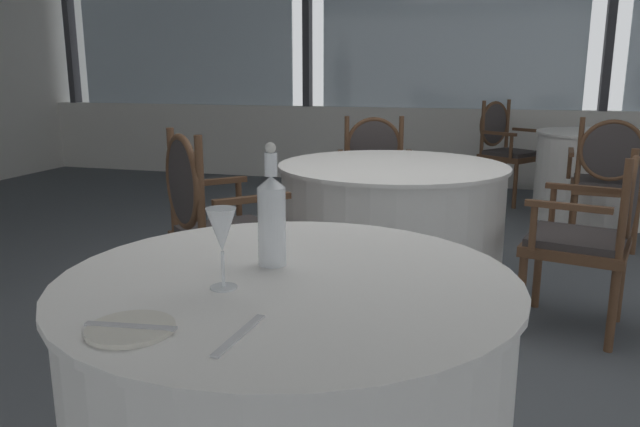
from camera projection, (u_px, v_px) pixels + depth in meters
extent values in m
plane|color=#4C5156|center=(372.00, 317.00, 3.18)|extent=(13.91, 13.91, 0.00)
cube|color=silver|center=(444.00, 147.00, 6.83)|extent=(10.14, 0.12, 0.85)
cube|color=silver|center=(183.00, 36.00, 7.43)|extent=(2.80, 0.02, 1.64)
cube|color=#333338|center=(71.00, 38.00, 7.84)|extent=(0.08, 0.14, 1.64)
cube|color=silver|center=(449.00, 31.00, 6.57)|extent=(2.80, 0.02, 1.64)
cube|color=#333338|center=(307.00, 34.00, 6.98)|extent=(0.08, 0.14, 1.64)
cube|color=#333338|center=(610.00, 28.00, 6.12)|extent=(0.08, 0.14, 1.64)
cylinder|color=white|center=(288.00, 280.00, 1.52)|extent=(1.15, 1.15, 0.02)
cylinder|color=white|center=(290.00, 415.00, 1.61)|extent=(1.11, 1.11, 0.73)
cylinder|color=silver|center=(131.00, 329.00, 1.20)|extent=(0.17, 0.17, 0.01)
cube|color=silver|center=(130.00, 326.00, 1.20)|extent=(0.19, 0.04, 0.00)
cube|color=silver|center=(239.00, 335.00, 1.18)|extent=(0.03, 0.20, 0.00)
cylinder|color=white|center=(272.00, 227.00, 1.59)|extent=(0.07, 0.07, 0.21)
cone|color=white|center=(271.00, 182.00, 1.56)|extent=(0.07, 0.07, 0.03)
cylinder|color=white|center=(271.00, 164.00, 1.55)|extent=(0.03, 0.03, 0.06)
sphere|color=silver|center=(270.00, 148.00, 1.54)|extent=(0.03, 0.03, 0.03)
cylinder|color=white|center=(224.00, 287.00, 1.44)|extent=(0.06, 0.06, 0.00)
cylinder|color=white|center=(223.00, 269.00, 1.43)|extent=(0.01, 0.01, 0.09)
cone|color=white|center=(222.00, 230.00, 1.41)|extent=(0.07, 0.07, 0.10)
cylinder|color=white|center=(393.00, 166.00, 3.36)|extent=(1.26, 1.26, 0.02)
cylinder|color=white|center=(391.00, 232.00, 3.45)|extent=(1.22, 1.22, 0.73)
cube|color=brown|center=(576.00, 247.00, 2.97)|extent=(0.56, 0.56, 0.05)
cube|color=#383333|center=(577.00, 238.00, 2.96)|extent=(0.51, 0.51, 0.04)
cylinder|color=brown|center=(521.00, 295.00, 2.94)|extent=(0.04, 0.04, 0.39)
cylinder|color=brown|center=(537.00, 272.00, 3.28)|extent=(0.04, 0.04, 0.39)
cylinder|color=brown|center=(612.00, 311.00, 2.75)|extent=(0.04, 0.04, 0.39)
cylinder|color=brown|center=(620.00, 285.00, 3.09)|extent=(0.04, 0.04, 0.39)
cylinder|color=brown|center=(624.00, 210.00, 2.64)|extent=(0.04, 0.04, 0.44)
cylinder|color=brown|center=(630.00, 194.00, 2.98)|extent=(0.04, 0.04, 0.44)
ellipsoid|color=#383333|center=(632.00, 197.00, 2.80)|extent=(0.14, 0.39, 0.37)
torus|color=brown|center=(632.00, 197.00, 2.80)|extent=(0.12, 0.38, 0.39)
cube|color=brown|center=(568.00, 207.00, 2.71)|extent=(0.37, 0.12, 0.03)
cylinder|color=brown|center=(533.00, 227.00, 2.80)|extent=(0.03, 0.03, 0.22)
cube|color=brown|center=(583.00, 188.00, 3.13)|extent=(0.37, 0.12, 0.03)
cylinder|color=brown|center=(552.00, 206.00, 3.22)|extent=(0.03, 0.03, 0.22)
cube|color=brown|center=(375.00, 188.00, 4.38)|extent=(0.57, 0.57, 0.05)
cube|color=#383333|center=(376.00, 182.00, 4.37)|extent=(0.52, 0.52, 0.04)
cylinder|color=brown|center=(406.00, 226.00, 4.24)|extent=(0.04, 0.04, 0.41)
cylinder|color=brown|center=(349.00, 226.00, 4.24)|extent=(0.04, 0.04, 0.41)
cylinder|color=brown|center=(399.00, 213.00, 4.63)|extent=(0.04, 0.04, 0.41)
cylinder|color=brown|center=(346.00, 213.00, 4.63)|extent=(0.04, 0.04, 0.41)
cylinder|color=brown|center=(401.00, 148.00, 4.52)|extent=(0.04, 0.04, 0.47)
cylinder|color=brown|center=(347.00, 148.00, 4.52)|extent=(0.04, 0.04, 0.47)
ellipsoid|color=#383333|center=(374.00, 145.00, 4.53)|extent=(0.39, 0.16, 0.40)
torus|color=brown|center=(374.00, 145.00, 4.53)|extent=(0.40, 0.15, 0.41)
cube|color=brown|center=(412.00, 155.00, 4.31)|extent=(0.14, 0.36, 0.03)
cylinder|color=brown|center=(414.00, 173.00, 4.19)|extent=(0.03, 0.03, 0.22)
cube|color=brown|center=(341.00, 155.00, 4.31)|extent=(0.14, 0.36, 0.03)
cylinder|color=brown|center=(342.00, 173.00, 4.19)|extent=(0.03, 0.03, 0.22)
cube|color=brown|center=(229.00, 240.00, 2.95)|extent=(0.65, 0.65, 0.05)
cube|color=#383333|center=(229.00, 231.00, 2.95)|extent=(0.60, 0.60, 0.04)
cylinder|color=brown|center=(251.00, 269.00, 3.27)|extent=(0.04, 0.04, 0.43)
cylinder|color=brown|center=(285.00, 292.00, 2.94)|extent=(0.04, 0.04, 0.43)
cylinder|color=brown|center=(178.00, 282.00, 3.08)|extent=(0.04, 0.04, 0.43)
cylinder|color=brown|center=(206.00, 308.00, 2.74)|extent=(0.04, 0.04, 0.43)
cylinder|color=brown|center=(173.00, 180.00, 2.96)|extent=(0.04, 0.04, 0.51)
cylinder|color=brown|center=(201.00, 194.00, 2.63)|extent=(0.04, 0.04, 0.51)
ellipsoid|color=#383333|center=(182.00, 182.00, 2.78)|extent=(0.32, 0.31, 0.43)
torus|color=brown|center=(182.00, 182.00, 2.78)|extent=(0.34, 0.33, 0.44)
cube|color=brown|center=(213.00, 182.00, 3.12)|extent=(0.28, 0.29, 0.03)
cylinder|color=brown|center=(239.00, 200.00, 3.21)|extent=(0.03, 0.03, 0.22)
cube|color=brown|center=(253.00, 199.00, 2.70)|extent=(0.28, 0.29, 0.03)
cylinder|color=brown|center=(282.00, 220.00, 2.79)|extent=(0.03, 0.03, 0.22)
cylinder|color=white|center=(603.00, 133.00, 5.16)|extent=(1.06, 1.06, 0.02)
cylinder|color=white|center=(598.00, 177.00, 5.24)|extent=(1.03, 1.03, 0.73)
cube|color=brown|center=(605.00, 188.00, 4.44)|extent=(0.50, 0.50, 0.05)
cube|color=#383333|center=(606.00, 182.00, 4.43)|extent=(0.46, 0.46, 0.04)
cylinder|color=brown|center=(572.00, 210.00, 4.74)|extent=(0.04, 0.04, 0.40)
cylinder|color=brown|center=(629.00, 214.00, 4.60)|extent=(0.04, 0.04, 0.40)
cylinder|color=brown|center=(573.00, 221.00, 4.38)|extent=(0.04, 0.04, 0.40)
cylinder|color=brown|center=(635.00, 226.00, 4.24)|extent=(0.04, 0.04, 0.40)
cylinder|color=brown|center=(580.00, 153.00, 4.27)|extent=(0.04, 0.04, 0.49)
ellipsoid|color=#383333|center=(612.00, 151.00, 4.18)|extent=(0.39, 0.08, 0.41)
torus|color=brown|center=(612.00, 151.00, 4.18)|extent=(0.43, 0.07, 0.42)
cube|color=brown|center=(571.00, 152.00, 4.49)|extent=(0.07, 0.37, 0.03)
cylinder|color=brown|center=(570.00, 164.00, 4.64)|extent=(0.03, 0.03, 0.22)
cube|color=brown|center=(511.00, 157.00, 5.89)|extent=(0.64, 0.64, 0.05)
cube|color=#383333|center=(511.00, 153.00, 5.88)|extent=(0.59, 0.59, 0.04)
cylinder|color=brown|center=(539.00, 182.00, 5.91)|extent=(0.04, 0.04, 0.42)
cylinder|color=brown|center=(515.00, 186.00, 5.67)|extent=(0.04, 0.04, 0.42)
cylinder|color=brown|center=(504.00, 176.00, 6.22)|extent=(0.04, 0.04, 0.42)
cylinder|color=brown|center=(480.00, 181.00, 5.97)|extent=(0.04, 0.04, 0.42)
cylinder|color=brown|center=(507.00, 125.00, 6.10)|extent=(0.04, 0.04, 0.51)
cylinder|color=brown|center=(483.00, 128.00, 5.85)|extent=(0.04, 0.04, 0.51)
ellipsoid|color=#383333|center=(494.00, 124.00, 5.98)|extent=(0.27, 0.35, 0.43)
torus|color=brown|center=(494.00, 124.00, 5.98)|extent=(0.28, 0.38, 0.44)
cube|color=brown|center=(530.00, 130.00, 5.97)|extent=(0.32, 0.24, 0.03)
cylinder|color=brown|center=(542.00, 143.00, 5.89)|extent=(0.03, 0.03, 0.22)
cube|color=brown|center=(499.00, 133.00, 5.67)|extent=(0.32, 0.24, 0.03)
cylinder|color=brown|center=(511.00, 147.00, 5.58)|extent=(0.03, 0.03, 0.22)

